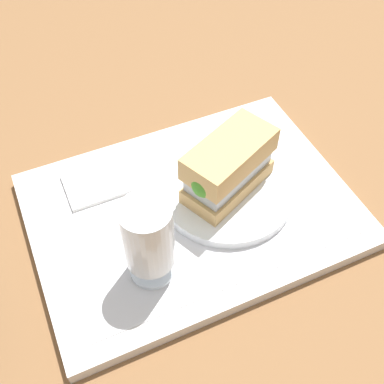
{
  "coord_description": "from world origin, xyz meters",
  "views": [
    {
      "loc": [
        0.17,
        0.37,
        0.55
      ],
      "look_at": [
        0.0,
        0.0,
        0.05
      ],
      "focal_mm": 44.47,
      "sensor_mm": 36.0,
      "label": 1
    }
  ],
  "objects": [
    {
      "name": "beer_glass",
      "position": [
        0.09,
        0.07,
        0.09
      ],
      "size": [
        0.06,
        0.06,
        0.12
      ],
      "color": "silver",
      "rests_on": "placemat"
    },
    {
      "name": "tray",
      "position": [
        0.0,
        0.0,
        0.01
      ],
      "size": [
        0.44,
        0.32,
        0.02
      ],
      "primitive_type": "cube",
      "color": "silver",
      "rests_on": "ground_plane"
    },
    {
      "name": "ground_plane",
      "position": [
        0.0,
        0.0,
        0.0
      ],
      "size": [
        3.0,
        3.0,
        0.0
      ],
      "primitive_type": "plane",
      "color": "brown"
    },
    {
      "name": "plate",
      "position": [
        -0.05,
        0.0,
        0.03
      ],
      "size": [
        0.19,
        0.19,
        0.01
      ],
      "primitive_type": "cylinder",
      "color": "white",
      "rests_on": "placemat"
    },
    {
      "name": "napkin_folded",
      "position": [
        0.11,
        -0.09,
        0.02
      ],
      "size": [
        0.09,
        0.07,
        0.01
      ],
      "primitive_type": "cube",
      "color": "white",
      "rests_on": "placemat"
    },
    {
      "name": "sandwich",
      "position": [
        -0.05,
        0.0,
        0.08
      ],
      "size": [
        0.14,
        0.11,
        0.08
      ],
      "rotation": [
        0.0,
        0.0,
        0.43
      ],
      "color": "tan",
      "rests_on": "plate"
    },
    {
      "name": "placemat",
      "position": [
        0.0,
        0.0,
        0.02
      ],
      "size": [
        0.38,
        0.27,
        0.0
      ],
      "primitive_type": "cube",
      "color": "silver",
      "rests_on": "tray"
    }
  ]
}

